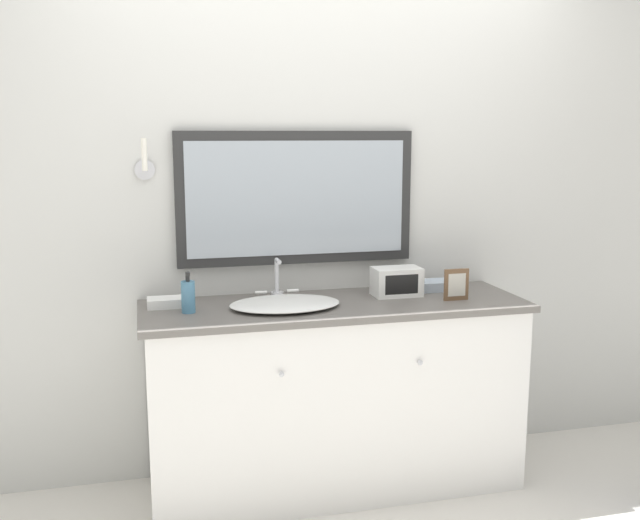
% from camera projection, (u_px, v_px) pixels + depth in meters
% --- Properties ---
extents(ground_plane, '(14.00, 14.00, 0.00)m').
position_uv_depth(ground_plane, '(353.00, 517.00, 3.08)').
color(ground_plane, silver).
extents(wall_back, '(8.00, 0.18, 2.55)m').
position_uv_depth(wall_back, '(318.00, 209.00, 3.44)').
color(wall_back, silver).
rests_on(wall_back, ground_plane).
extents(vanity_counter, '(1.74, 0.57, 0.88)m').
position_uv_depth(vanity_counter, '(335.00, 395.00, 3.29)').
color(vanity_counter, white).
rests_on(vanity_counter, ground_plane).
extents(sink_basin, '(0.49, 0.39, 0.19)m').
position_uv_depth(sink_basin, '(285.00, 303.00, 3.13)').
color(sink_basin, white).
rests_on(sink_basin, vanity_counter).
extents(soap_bottle, '(0.06, 0.06, 0.18)m').
position_uv_depth(soap_bottle, '(188.00, 296.00, 3.03)').
color(soap_bottle, teal).
rests_on(soap_bottle, vanity_counter).
extents(appliance_box, '(0.22, 0.14, 0.13)m').
position_uv_depth(appliance_box, '(397.00, 282.00, 3.35)').
color(appliance_box, white).
rests_on(appliance_box, vanity_counter).
extents(picture_frame, '(0.12, 0.01, 0.15)m').
position_uv_depth(picture_frame, '(456.00, 285.00, 3.25)').
color(picture_frame, brown).
rests_on(picture_frame, vanity_counter).
extents(hand_towel_near_sink, '(0.15, 0.11, 0.04)m').
position_uv_depth(hand_towel_near_sink, '(165.00, 302.00, 3.13)').
color(hand_towel_near_sink, white).
rests_on(hand_towel_near_sink, vanity_counter).
extents(hand_towel_far_corner, '(0.19, 0.13, 0.05)m').
position_uv_depth(hand_towel_far_corner, '(436.00, 285.00, 3.48)').
color(hand_towel_far_corner, '#A8B7C6').
rests_on(hand_towel_far_corner, vanity_counter).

